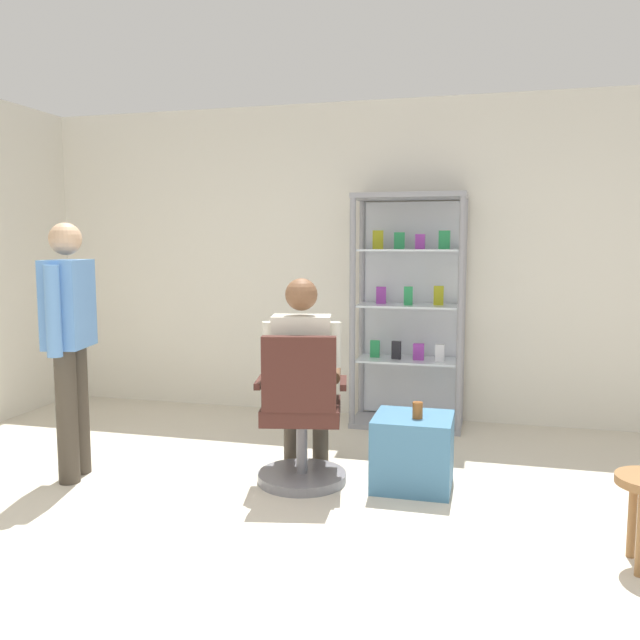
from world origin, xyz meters
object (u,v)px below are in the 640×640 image
at_px(display_cabinet_main, 409,309).
at_px(tea_glass, 418,410).
at_px(seated_shopkeeper, 303,368).
at_px(standing_customer, 69,334).
at_px(office_chair, 301,423).
at_px(storage_crate, 413,451).

relative_size(display_cabinet_main, tea_glass, 19.04).
bearing_deg(display_cabinet_main, seated_shopkeeper, -109.35).
bearing_deg(tea_glass, display_cabinet_main, 98.96).
height_order(tea_glass, standing_customer, standing_customer).
bearing_deg(seated_shopkeeper, tea_glass, -4.29).
xyz_separation_m(office_chair, standing_customer, (-1.45, -0.24, 0.54)).
height_order(display_cabinet_main, tea_glass, display_cabinet_main).
distance_m(office_chair, tea_glass, 0.72).
relative_size(office_chair, tea_glass, 9.62).
bearing_deg(storage_crate, office_chair, -167.61).
distance_m(display_cabinet_main, standing_customer, 2.65).
bearing_deg(tea_glass, storage_crate, 123.28).
relative_size(display_cabinet_main, office_chair, 1.98).
bearing_deg(storage_crate, tea_glass, -56.72).
bearing_deg(standing_customer, tea_glass, 8.97).
bearing_deg(office_chair, tea_glass, 8.43).
bearing_deg(standing_customer, display_cabinet_main, 43.62).
xyz_separation_m(office_chair, tea_glass, (0.70, 0.10, 0.10)).
bearing_deg(display_cabinet_main, tea_glass, -81.04).
relative_size(tea_glass, standing_customer, 0.06).
distance_m(seated_shopkeeper, tea_glass, 0.77).
distance_m(storage_crate, tea_glass, 0.28).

